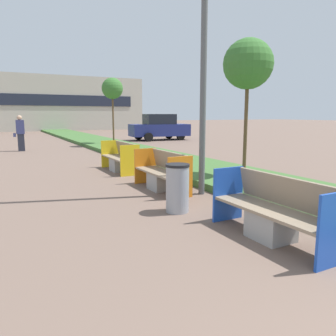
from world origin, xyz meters
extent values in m
cube|color=#426B33|center=(3.20, 12.00, 0.09)|extent=(2.80, 120.00, 0.18)
cube|color=#B2AD9E|center=(4.00, 42.69, 3.06)|extent=(19.64, 8.10, 6.12)
cube|color=#1E2333|center=(4.00, 38.59, 3.37)|extent=(16.50, 0.08, 1.20)
cube|color=#9E9B96|center=(0.90, 3.90, 0.21)|extent=(0.52, 0.60, 0.42)
cube|color=gray|center=(0.90, 3.90, 0.44)|extent=(0.58, 2.02, 0.05)
cube|color=gray|center=(1.17, 3.90, 0.70)|extent=(0.14, 1.94, 0.48)
cube|color=blue|center=(0.90, 2.87, 0.47)|extent=(0.62, 0.04, 0.94)
cube|color=blue|center=(0.90, 4.93, 0.47)|extent=(0.62, 0.04, 0.94)
cube|color=#9E9B96|center=(0.90, 7.57, 0.21)|extent=(0.52, 0.60, 0.42)
cube|color=gray|center=(0.90, 7.57, 0.44)|extent=(0.58, 1.87, 0.05)
cube|color=gray|center=(1.17, 7.57, 0.70)|extent=(0.14, 1.79, 0.48)
cube|color=orange|center=(0.90, 6.61, 0.47)|extent=(0.62, 0.04, 0.94)
cube|color=orange|center=(0.90, 8.52, 0.47)|extent=(0.62, 0.04, 0.94)
cube|color=#9E9B96|center=(0.90, 10.63, 0.21)|extent=(0.52, 0.60, 0.42)
cube|color=gray|center=(0.90, 10.63, 0.44)|extent=(0.58, 1.92, 0.05)
cube|color=gray|center=(1.17, 10.63, 0.70)|extent=(0.14, 1.84, 0.48)
cube|color=yellow|center=(0.90, 9.65, 0.47)|extent=(0.62, 0.04, 0.94)
cube|color=yellow|center=(0.90, 11.61, 0.47)|extent=(0.62, 0.04, 0.94)
cylinder|color=#9EA0A5|center=(0.35, 5.77, 0.44)|extent=(0.44, 0.44, 0.87)
cylinder|color=black|center=(0.35, 5.77, 0.90)|extent=(0.46, 0.46, 0.05)
cylinder|color=brown|center=(3.51, 7.54, 1.41)|extent=(0.10, 0.10, 2.81)
sphere|color=#38702D|center=(3.51, 7.54, 3.18)|extent=(1.34, 1.34, 1.34)
cylinder|color=brown|center=(3.51, 19.03, 1.49)|extent=(0.10, 0.10, 2.98)
sphere|color=#38702D|center=(3.51, 19.03, 3.31)|extent=(1.22, 1.22, 1.22)
cube|color=#232633|center=(-1.51, 18.57, 0.43)|extent=(0.30, 0.22, 0.86)
cube|color=navy|center=(-1.51, 18.57, 1.21)|extent=(0.38, 0.24, 0.70)
sphere|color=tan|center=(-1.51, 18.57, 1.68)|extent=(0.24, 0.24, 0.24)
cube|color=navy|center=(-1.79, 18.57, 0.82)|extent=(0.12, 0.20, 0.18)
cube|color=navy|center=(7.88, 21.79, 0.72)|extent=(4.38, 2.24, 0.84)
cube|color=black|center=(7.88, 21.79, 1.50)|extent=(2.27, 1.78, 0.72)
cylinder|color=black|center=(9.14, 20.89, 0.30)|extent=(0.60, 0.20, 0.60)
cylinder|color=black|center=(9.14, 22.69, 0.30)|extent=(0.60, 0.20, 0.60)
cylinder|color=black|center=(6.62, 20.89, 0.30)|extent=(0.60, 0.20, 0.60)
cylinder|color=black|center=(6.62, 22.69, 0.30)|extent=(0.60, 0.20, 0.60)
camera|label=1|loc=(-2.63, 0.48, 1.85)|focal=35.00mm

